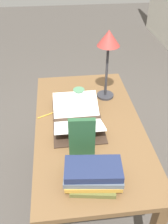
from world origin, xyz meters
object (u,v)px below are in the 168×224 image
object	(u,v)px
open_book	(77,117)
reading_lamp	(108,45)
pencil	(49,114)
book_stack_tall	(93,174)
book_standing_upright	(82,138)
coffee_mug	(79,95)

from	to	relation	value
open_book	reading_lamp	distance (m)	0.53
reading_lamp	pencil	distance (m)	0.62
reading_lamp	pencil	bearing A→B (deg)	-67.10
book_stack_tall	book_standing_upright	distance (m)	0.21
book_standing_upright	reading_lamp	bearing A→B (deg)	161.16
open_book	coffee_mug	xyz separation A→B (m)	(-0.23, 0.04, 0.02)
open_book	book_standing_upright	bearing A→B (deg)	-0.46
book_standing_upright	reading_lamp	size ratio (longest dim) A/B	0.50
reading_lamp	coffee_mug	bearing A→B (deg)	-80.49
reading_lamp	open_book	bearing A→B (deg)	-41.76
coffee_mug	book_stack_tall	bearing A→B (deg)	-0.32
book_standing_upright	reading_lamp	xyz separation A→B (m)	(-0.58, 0.24, 0.28)
open_book	reading_lamp	bearing A→B (deg)	138.28
open_book	coffee_mug	size ratio (longest dim) A/B	5.06
coffee_mug	pencil	world-z (taller)	coffee_mug
open_book	book_standing_upright	size ratio (longest dim) A/B	1.93
book_stack_tall	book_standing_upright	world-z (taller)	book_standing_upright
book_standing_upright	pencil	size ratio (longest dim) A/B	1.67
book_standing_upright	pencil	distance (m)	0.45
reading_lamp	pencil	size ratio (longest dim) A/B	3.35
open_book	coffee_mug	world-z (taller)	coffee_mug
coffee_mug	reading_lamp	bearing A→B (deg)	99.51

